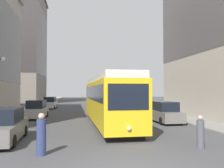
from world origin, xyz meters
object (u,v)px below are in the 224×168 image
(transit_bus, at_px, (110,96))
(parked_car_left_mid, at_px, (36,110))
(parked_car_left_near, at_px, (4,126))
(parked_car_right_far, at_px, (165,113))
(streetcar, at_px, (108,99))
(parked_car_left_far, at_px, (50,103))
(pedestrian_crossing_far, at_px, (41,136))
(pedestrian_crossing_near, at_px, (200,133))

(transit_bus, bearing_deg, parked_car_left_mid, -123.18)
(parked_car_left_near, relative_size, parked_car_right_far, 1.08)
(streetcar, height_order, parked_car_left_far, streetcar)
(pedestrian_crossing_far, bearing_deg, parked_car_right_far, 94.22)
(parked_car_left_mid, xyz_separation_m, parked_car_right_far, (11.62, -5.10, 0.00))
(parked_car_right_far, bearing_deg, streetcar, 4.85)
(transit_bus, relative_size, pedestrian_crossing_far, 7.00)
(parked_car_right_far, bearing_deg, transit_bus, -84.72)
(parked_car_left_far, bearing_deg, transit_bus, 7.28)
(streetcar, relative_size, parked_car_left_near, 2.90)
(transit_bus, xyz_separation_m, pedestrian_crossing_far, (-7.34, -28.58, -1.11))
(parked_car_right_far, relative_size, pedestrian_crossing_near, 2.95)
(parked_car_left_near, xyz_separation_m, parked_car_left_far, (0.00, 24.71, -0.00))
(parked_car_right_far, distance_m, parked_car_left_far, 21.94)
(parked_car_left_near, relative_size, pedestrian_crossing_far, 2.79)
(parked_car_left_far, bearing_deg, pedestrian_crossing_near, -67.81)
(transit_bus, distance_m, parked_car_right_far, 19.51)
(transit_bus, bearing_deg, streetcar, -98.17)
(parked_car_left_near, height_order, parked_car_right_far, same)
(transit_bus, bearing_deg, pedestrian_crossing_near, -88.80)
(pedestrian_crossing_near, relative_size, pedestrian_crossing_far, 0.88)
(streetcar, distance_m, parked_car_left_near, 8.70)
(streetcar, xyz_separation_m, parked_car_left_far, (-6.50, 19.07, -1.26))
(streetcar, distance_m, parked_car_left_mid, 8.64)
(pedestrian_crossing_near, bearing_deg, transit_bus, 59.65)
(parked_car_right_far, height_order, pedestrian_crossing_near, parked_car_right_far)
(transit_bus, height_order, pedestrian_crossing_near, transit_bus)
(parked_car_left_near, xyz_separation_m, parked_car_right_far, (11.62, 6.09, -0.00))
(parked_car_left_near, xyz_separation_m, pedestrian_crossing_far, (2.40, -3.10, -0.01))
(pedestrian_crossing_near, bearing_deg, parked_car_left_near, 132.31)
(parked_car_right_far, distance_m, pedestrian_crossing_near, 9.31)
(pedestrian_crossing_far, bearing_deg, parked_car_left_mid, 148.83)
(parked_car_left_mid, relative_size, parked_car_right_far, 0.97)
(parked_car_left_near, distance_m, parked_car_right_far, 13.12)
(pedestrian_crossing_near, bearing_deg, pedestrian_crossing_far, 150.02)
(transit_bus, height_order, parked_car_right_far, transit_bus)
(parked_car_left_near, relative_size, parked_car_left_far, 1.01)
(parked_car_left_near, distance_m, pedestrian_crossing_far, 3.92)
(streetcar, distance_m, parked_car_right_far, 5.29)
(parked_car_left_far, height_order, pedestrian_crossing_near, parked_car_left_far)
(parked_car_left_mid, xyz_separation_m, pedestrian_crossing_near, (9.79, -14.23, -0.11))
(parked_car_left_mid, distance_m, pedestrian_crossing_far, 14.49)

